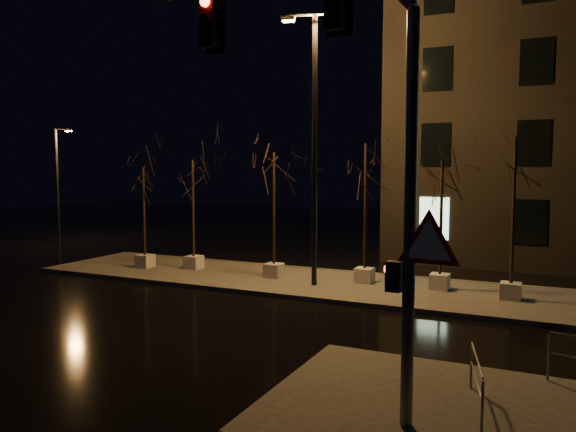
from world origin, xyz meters
The scene contains 13 objects.
ground centered at (0.00, 0.00, 0.00)m, with size 90.00×90.00×0.00m, color black.
median centered at (0.00, 6.00, 0.07)m, with size 22.00×5.00×0.15m, color #403E39.
sidewalk_corner centered at (7.50, -3.50, 0.07)m, with size 7.00×5.00×0.15m, color #403E39.
tree_0 centered at (-7.14, 5.57, 3.53)m, with size 1.80×1.80×4.45m.
tree_1 centered at (-5.02, 6.20, 3.77)m, with size 1.80×1.80×4.78m.
tree_2 centered at (-1.05, 5.97, 3.99)m, with size 1.80×1.80×5.05m.
tree_3 centered at (2.49, 6.57, 4.21)m, with size 1.80×1.80×5.36m.
tree_4 centered at (5.27, 6.57, 3.71)m, with size 1.80×1.80×4.69m.
tree_5 centered at (7.67, 6.00, 4.31)m, with size 1.80×1.80×5.48m.
traffic_signal_mast centered at (5.46, -4.34, 5.32)m, with size 6.43×0.79×7.88m.
streetlight_main centered at (0.95, 5.32, 5.80)m, with size 2.43×0.84×9.80m.
streetlight_far centered at (-18.34, 11.20, 3.76)m, with size 1.34×0.24×6.84m.
guard_rail_b centered at (7.71, -3.28, 0.75)m, with size 0.46×1.91×0.93m.
Camera 1 is at (8.86, -13.54, 4.46)m, focal length 35.00 mm.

